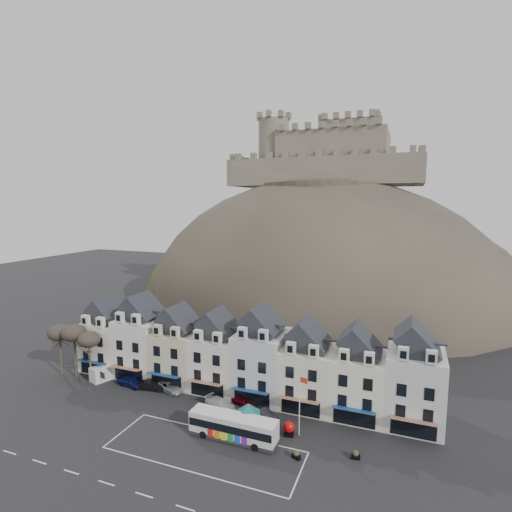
{
  "coord_description": "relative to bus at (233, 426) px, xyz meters",
  "views": [
    {
      "loc": [
        22.36,
        -35.28,
        27.58
      ],
      "look_at": [
        -0.63,
        24.0,
        18.99
      ],
      "focal_mm": 28.0,
      "sensor_mm": 36.0,
      "label": 1
    }
  ],
  "objects": [
    {
      "name": "car_white",
      "position": [
        -4.57,
        5.75,
        -0.97
      ],
      "size": [
        5.04,
        3.3,
        1.36
      ],
      "primitive_type": "imported",
      "rotation": [
        0.0,
        0.0,
        1.24
      ],
      "color": "silver",
      "rests_on": "ground"
    },
    {
      "name": "bus_shelter",
      "position": [
        1.18,
        1.74,
        1.32
      ],
      "size": [
        5.51,
        5.51,
        3.83
      ],
      "rotation": [
        0.0,
        0.0,
        0.42
      ],
      "color": "#10321B",
      "rests_on": "ground"
    },
    {
      "name": "red_buoy",
      "position": [
        5.83,
        3.19,
        -0.78
      ],
      "size": [
        1.38,
        1.38,
        1.71
      ],
      "rotation": [
        0.0,
        0.0,
        0.17
      ],
      "color": "black",
      "rests_on": "ground"
    },
    {
      "name": "tree_left_far",
      "position": [
        -33.17,
        6.21,
        5.25
      ],
      "size": [
        3.61,
        3.61,
        8.24
      ],
      "color": "#383023",
      "rests_on": "ground"
    },
    {
      "name": "flagpole",
      "position": [
        7.05,
        3.59,
        2.69
      ],
      "size": [
        1.06,
        0.39,
        7.6
      ],
      "rotation": [
        0.0,
        0.0,
        -0.31
      ],
      "color": "silver",
      "rests_on": "ground"
    },
    {
      "name": "tree_left_near",
      "position": [
        -27.17,
        6.21,
        4.91
      ],
      "size": [
        3.43,
        3.43,
        7.84
      ],
      "color": "#383023",
      "rests_on": "ground"
    },
    {
      "name": "car_charcoal",
      "position": [
        1.83,
        5.21,
        -0.92
      ],
      "size": [
        4.64,
        3.21,
        1.45
      ],
      "primitive_type": "imported",
      "rotation": [
        0.0,
        0.0,
        1.15
      ],
      "color": "black",
      "rests_on": "ground"
    },
    {
      "name": "castle",
      "position": [
        -3.66,
        71.65,
        38.54
      ],
      "size": [
        50.2,
        22.2,
        22.0
      ],
      "color": "#685C4F",
      "rests_on": "ground"
    },
    {
      "name": "planter_west",
      "position": [
        7.83,
        -0.79,
        -1.19
      ],
      "size": [
        1.07,
        0.79,
        0.96
      ],
      "rotation": [
        0.0,
        0.0,
        -0.36
      ],
      "color": "black",
      "rests_on": "ground"
    },
    {
      "name": "car_maroon",
      "position": [
        -2.02,
        7.71,
        -1.02
      ],
      "size": [
        3.99,
        2.71,
        1.26
      ],
      "primitive_type": "imported",
      "rotation": [
        0.0,
        0.0,
        1.21
      ],
      "color": "#650515",
      "rests_on": "ground"
    },
    {
      "name": "townhouse_terrace",
      "position": [
        -4.02,
        11.68,
        3.65
      ],
      "size": [
        54.4,
        9.35,
        11.8
      ],
      "color": "silver",
      "rests_on": "ground"
    },
    {
      "name": "car_navy",
      "position": [
        -20.17,
        6.89,
        -0.87
      ],
      "size": [
        4.8,
        2.52,
        1.56
      ],
      "primitive_type": "imported",
      "rotation": [
        0.0,
        0.0,
        1.42
      ],
      "color": "#0D1241",
      "rests_on": "ground"
    },
    {
      "name": "car_silver",
      "position": [
        -13.77,
        7.71,
        -0.98
      ],
      "size": [
        5.17,
        3.54,
        1.33
      ],
      "primitive_type": "imported",
      "rotation": [
        0.0,
        0.0,
        1.26
      ],
      "color": "#9FA1A7",
      "rests_on": "ground"
    },
    {
      "name": "castle_hill",
      "position": [
        -2.91,
        64.67,
        -1.54
      ],
      "size": [
        100.0,
        76.0,
        68.0
      ],
      "color": "#343028",
      "rests_on": "ground"
    },
    {
      "name": "tree_left_mid",
      "position": [
        -30.17,
        6.21,
        5.59
      ],
      "size": [
        3.78,
        3.78,
        8.64
      ],
      "color": "#383023",
      "rests_on": "ground"
    },
    {
      "name": "bus",
      "position": [
        0.0,
        0.0,
        0.0
      ],
      "size": [
        10.6,
        2.58,
        2.98
      ],
      "rotation": [
        0.0,
        0.0,
        -0.01
      ],
      "color": "#262628",
      "rests_on": "ground"
    },
    {
      "name": "white_van",
      "position": [
        -25.4,
        7.71,
        -0.54
      ],
      "size": [
        3.6,
        5.26,
        2.21
      ],
      "rotation": [
        0.0,
        0.0,
        -0.34
      ],
      "color": "silver",
      "rests_on": "ground"
    },
    {
      "name": "ground",
      "position": [
        -4.17,
        -4.29,
        -1.65
      ],
      "size": [
        300.0,
        300.0,
        0.0
      ],
      "primitive_type": "plane",
      "color": "black",
      "rests_on": "ground"
    },
    {
      "name": "planter_east",
      "position": [
        13.83,
        1.51,
        -1.19
      ],
      "size": [
        1.02,
        0.67,
        0.95
      ],
      "rotation": [
        0.0,
        0.0,
        0.16
      ],
      "color": "black",
      "rests_on": "ground"
    },
    {
      "name": "car_black",
      "position": [
        -16.35,
        7.06,
        -0.96
      ],
      "size": [
        4.32,
        1.94,
        1.37
      ],
      "primitive_type": "imported",
      "rotation": [
        0.0,
        0.0,
        1.69
      ],
      "color": "black",
      "rests_on": "ground"
    },
    {
      "name": "coach_bay_markings",
      "position": [
        -2.17,
        -3.04,
        -1.65
      ],
      "size": [
        22.0,
        7.5,
        0.01
      ],
      "primitive_type": "cube",
      "color": "silver",
      "rests_on": "ground"
    }
  ]
}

